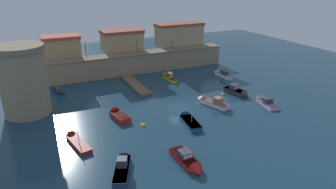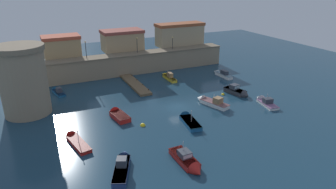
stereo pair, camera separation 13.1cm
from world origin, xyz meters
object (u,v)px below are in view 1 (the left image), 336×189
at_px(moored_boat_5, 188,119).
at_px(moored_boat_6, 123,165).
at_px(quay_lamp_1, 137,43).
at_px(moored_boat_9, 222,74).
at_px(mooring_buoy_0, 143,126).
at_px(moored_boat_3, 238,92).
at_px(mooring_buoy_1, 223,95).
at_px(moored_boat_1, 168,77).
at_px(moored_boat_4, 118,114).
at_px(fortress_tower, 23,80).
at_px(quay_lamp_2, 172,41).
at_px(moored_boat_10, 75,140).
at_px(moored_boat_7, 189,162).
at_px(quay_lamp_0, 85,47).
at_px(moored_boat_0, 57,91).
at_px(moored_boat_2, 211,102).
at_px(moored_boat_8, 264,101).

bearing_deg(moored_boat_5, moored_boat_6, 127.98).
distance_m(quay_lamp_1, moored_boat_9, 20.44).
bearing_deg(mooring_buoy_0, moored_boat_3, 11.90).
bearing_deg(mooring_buoy_1, mooring_buoy_0, -163.20).
height_order(moored_boat_3, mooring_buoy_1, moored_boat_3).
bearing_deg(moored_boat_1, quay_lamp_1, 29.43).
height_order(moored_boat_4, mooring_buoy_1, moored_boat_4).
bearing_deg(moored_boat_4, fortress_tower, 50.96).
relative_size(quay_lamp_2, moored_boat_10, 0.42).
xyz_separation_m(moored_boat_4, moored_boat_5, (9.37, -6.23, -0.07)).
bearing_deg(moored_boat_3, moored_boat_7, -62.01).
distance_m(mooring_buoy_0, mooring_buoy_1, 19.19).
height_order(moored_boat_3, moored_boat_5, moored_boat_5).
relative_size(moored_boat_4, moored_boat_5, 0.85).
height_order(moored_boat_6, moored_boat_9, moored_boat_6).
relative_size(fortress_tower, moored_boat_1, 1.76).
relative_size(moored_boat_1, moored_boat_10, 0.90).
relative_size(quay_lamp_0, moored_boat_4, 0.67).
height_order(moored_boat_0, moored_boat_2, moored_boat_2).
xyz_separation_m(moored_boat_1, mooring_buoy_0, (-12.99, -18.57, -0.50)).
height_order(quay_lamp_2, moored_boat_10, quay_lamp_2).
relative_size(moored_boat_4, moored_boat_6, 0.79).
height_order(moored_boat_3, mooring_buoy_0, moored_boat_3).
xyz_separation_m(moored_boat_2, moored_boat_6, (-19.69, -11.74, -0.04)).
height_order(moored_boat_9, mooring_buoy_1, moored_boat_9).
bearing_deg(moored_boat_7, fortress_tower, -146.86).
xyz_separation_m(quay_lamp_0, moored_boat_7, (4.07, -38.07, -6.61)).
relative_size(moored_boat_2, mooring_buoy_1, 11.09).
distance_m(quay_lamp_2, moored_boat_2, 24.66).
height_order(moored_boat_1, moored_boat_2, moored_boat_2).
relative_size(moored_boat_1, moored_boat_8, 1.08).
relative_size(fortress_tower, moored_boat_8, 1.91).
height_order(moored_boat_4, moored_boat_6, moored_boat_6).
relative_size(moored_boat_2, moored_boat_9, 1.10).
xyz_separation_m(fortress_tower, moored_boat_0, (5.30, 7.80, -5.35)).
bearing_deg(moored_boat_7, moored_boat_3, 128.21).
distance_m(moored_boat_2, mooring_buoy_1, 5.56).
relative_size(moored_boat_0, moored_boat_3, 0.99).
distance_m(moored_boat_5, mooring_buoy_0, 7.01).
distance_m(quay_lamp_0, quay_lamp_2, 20.46).
height_order(moored_boat_0, mooring_buoy_1, moored_boat_0).
bearing_deg(mooring_buoy_1, moored_boat_7, -134.34).
relative_size(moored_boat_0, moored_boat_7, 0.92).
distance_m(moored_boat_5, moored_boat_7, 11.74).
bearing_deg(moored_boat_2, quay_lamp_0, 16.91).
relative_size(moored_boat_3, moored_boat_5, 0.89).
relative_size(quay_lamp_2, mooring_buoy_1, 4.77).
bearing_deg(moored_boat_3, moored_boat_2, -87.52).
xyz_separation_m(moored_boat_9, mooring_buoy_0, (-24.74, -15.21, -0.51)).
relative_size(moored_boat_10, mooring_buoy_0, 9.03).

